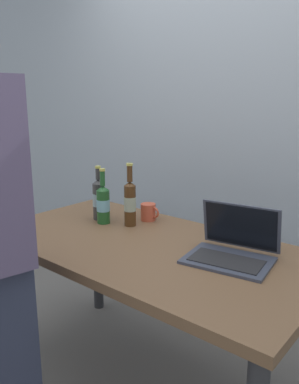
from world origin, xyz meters
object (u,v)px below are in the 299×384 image
at_px(beer_bottle_green, 99,198).
at_px(coffee_mug, 149,212).
at_px(laptop, 233,248).
at_px(beer_bottle_dark, 130,202).
at_px(beer_bottle_brown, 103,203).

bearing_deg(beer_bottle_green, coffee_mug, 35.46).
distance_m(laptop, beer_bottle_dark, 0.63).
distance_m(laptop, beer_bottle_green, 0.84).
height_order(laptop, beer_bottle_green, beer_bottle_green).
xyz_separation_m(beer_bottle_green, beer_bottle_dark, (0.21, 0.03, 0.01)).
xyz_separation_m(beer_bottle_green, coffee_mug, (0.23, 0.16, -0.07)).
relative_size(beer_bottle_green, coffee_mug, 2.57).
bearing_deg(beer_bottle_brown, coffee_mug, 51.08).
bearing_deg(beer_bottle_brown, laptop, 1.55).
distance_m(beer_bottle_green, beer_bottle_brown, 0.08).
bearing_deg(beer_bottle_dark, beer_bottle_green, -172.32).
relative_size(laptop, beer_bottle_green, 1.28).
bearing_deg(coffee_mug, laptop, -15.88).
xyz_separation_m(laptop, beer_bottle_brown, (-0.77, -0.02, 0.06)).
bearing_deg(beer_bottle_dark, coffee_mug, 83.02).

